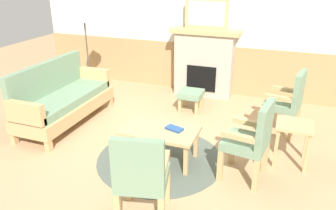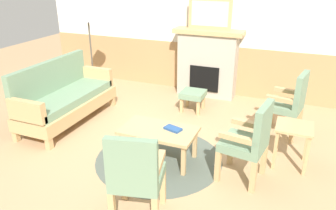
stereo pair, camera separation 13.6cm
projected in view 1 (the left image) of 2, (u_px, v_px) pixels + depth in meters
ground_plane at (159, 151)px, 4.51m from camera, size 14.00×14.00×0.00m
wall_back at (209, 25)px, 6.24m from camera, size 7.20×0.14×2.70m
fireplace at (204, 62)px, 6.28m from camera, size 1.30×0.44×1.28m
framed_picture at (206, 13)px, 5.93m from camera, size 0.80×0.04×0.56m
couch at (63, 99)px, 5.20m from camera, size 0.70×1.80×0.98m
coffee_table at (160, 133)px, 4.18m from camera, size 0.96×0.56×0.44m
round_rug at (160, 159)px, 4.32m from camera, size 1.66×1.66×0.01m
book_on_table at (174, 129)px, 4.14m from camera, size 0.25×0.18×0.03m
footstool at (191, 95)px, 5.68m from camera, size 0.40×0.40×0.36m
armchair_near_fireplace at (252, 138)px, 3.74m from camera, size 0.54×0.54×0.98m
armchair_by_window_left at (288, 100)px, 4.80m from camera, size 0.56×0.56×0.98m
armchair_front_left at (141, 174)px, 3.08m from camera, size 0.58×0.58×0.98m
side_table at (294, 132)px, 4.09m from camera, size 0.44×0.44×0.55m
floor_lamp_by_couch at (84, 20)px, 5.95m from camera, size 0.36×0.36×1.68m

